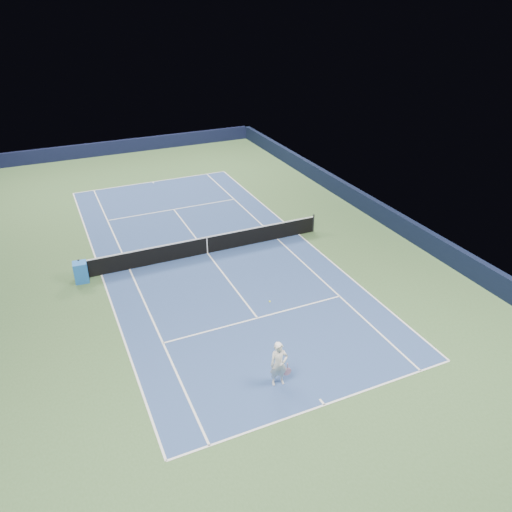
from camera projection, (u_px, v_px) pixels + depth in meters
name	position (u px, v px, depth m)	size (l,w,h in m)	color
ground	(208.00, 253.00, 26.36)	(40.00, 40.00, 0.00)	#3B5B31
wall_far	(129.00, 146.00, 41.96)	(22.00, 0.35, 1.10)	#101532
wall_right	(377.00, 210.00, 30.00)	(0.35, 40.00, 1.10)	black
court_surface	(208.00, 253.00, 26.36)	(10.97, 23.77, 0.01)	navy
baseline_far	(153.00, 182.00, 35.86)	(10.97, 0.08, 0.00)	white
baseline_near	(324.00, 405.00, 16.84)	(10.97, 0.08, 0.00)	white
sideline_doubles_right	(299.00, 234.00, 28.33)	(0.08, 23.77, 0.00)	white
sideline_doubles_left	(101.00, 275.00, 24.38)	(0.08, 23.77, 0.00)	white
sideline_singles_right	(277.00, 239.00, 27.84)	(0.08, 23.77, 0.00)	white
sideline_singles_left	(130.00, 269.00, 24.87)	(0.08, 23.77, 0.00)	white
service_line_far	(174.00, 209.00, 31.47)	(8.23, 0.08, 0.00)	white
service_line_near	(257.00, 318.00, 21.23)	(8.23, 0.08, 0.00)	white
center_service_line	(207.00, 253.00, 26.35)	(0.08, 12.80, 0.00)	white
center_mark_far	(153.00, 182.00, 35.74)	(0.08, 0.30, 0.00)	white
center_mark_near	(322.00, 402.00, 16.96)	(0.08, 0.30, 0.00)	white
tennis_net	(207.00, 245.00, 26.12)	(12.90, 0.10, 1.07)	black
sponsor_cube	(81.00, 272.00, 23.62)	(0.68, 0.63, 1.03)	blue
tennis_player	(279.00, 364.00, 17.35)	(0.83, 1.29, 2.89)	white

